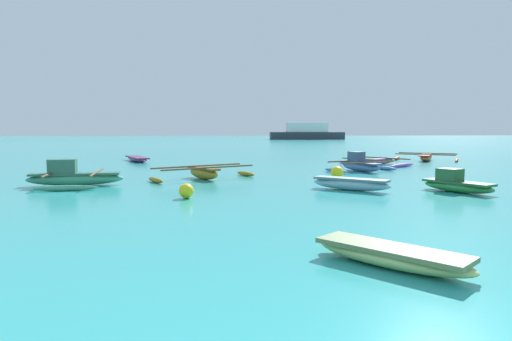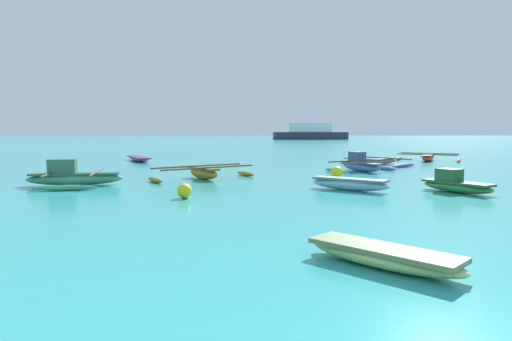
# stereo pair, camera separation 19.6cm
# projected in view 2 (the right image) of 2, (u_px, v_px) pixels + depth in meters

# --- Properties ---
(moored_boat_0) EXTENTS (2.59, 2.19, 0.42)m
(moored_boat_0) POSITION_uv_depth(u_px,v_px,m) (350.00, 184.00, 15.79)
(moored_boat_0) COLOR #8DC1D0
(moored_boat_0) RESTS_ON ground_plane
(moored_boat_1) EXTENTS (4.45, 3.78, 0.48)m
(moored_boat_1) POSITION_uv_depth(u_px,v_px,m) (428.00, 157.00, 29.92)
(moored_boat_1) COLOR #C7512C
(moored_boat_1) RESTS_ON ground_plane
(moored_boat_2) EXTENTS (3.69, 2.87, 0.96)m
(moored_boat_2) POSITION_uv_depth(u_px,v_px,m) (361.00, 165.00, 22.67)
(moored_boat_2) COLOR #5478AD
(moored_boat_2) RESTS_ON ground_plane
(moored_boat_3) EXTENTS (4.55, 3.53, 0.55)m
(moored_boat_3) POSITION_uv_depth(u_px,v_px,m) (203.00, 173.00, 19.27)
(moored_boat_3) COLOR #A0791E
(moored_boat_3) RESTS_ON ground_plane
(moored_boat_4) EXTENTS (4.12, 4.27, 0.42)m
(moored_boat_4) POSITION_uv_depth(u_px,v_px,m) (377.00, 162.00, 26.17)
(moored_boat_4) COLOR #794FB7
(moored_boat_4) RESTS_ON ground_plane
(moored_boat_5) EXTENTS (2.27, 3.73, 0.29)m
(moored_boat_5) POSITION_uv_depth(u_px,v_px,m) (139.00, 159.00, 29.53)
(moored_boat_5) COLOR #904685
(moored_boat_5) RESTS_ON ground_plane
(moored_boat_6) EXTENTS (1.89, 2.55, 0.78)m
(moored_boat_6) POSITION_uv_depth(u_px,v_px,m) (456.00, 184.00, 15.32)
(moored_boat_6) COLOR #2F8D3F
(moored_boat_6) RESTS_ON ground_plane
(moored_boat_7) EXTENTS (3.55, 3.47, 0.99)m
(moored_boat_7) POSITION_uv_depth(u_px,v_px,m) (73.00, 177.00, 17.16)
(moored_boat_7) COLOR #469D76
(moored_boat_7) RESTS_ON ground_plane
(moored_boat_8) EXTENTS (2.30, 2.42, 0.32)m
(moored_boat_8) POSITION_uv_depth(u_px,v_px,m) (383.00, 255.00, 7.11)
(moored_boat_8) COLOR #9DC16F
(moored_boat_8) RESTS_ON ground_plane
(mooring_buoy_0) EXTENTS (0.46, 0.46, 0.46)m
(mooring_buoy_0) POSITION_uv_depth(u_px,v_px,m) (184.00, 191.00, 14.03)
(mooring_buoy_0) COLOR yellow
(mooring_buoy_0) RESTS_ON ground_plane
(mooring_buoy_1) EXTENTS (0.55, 0.55, 0.55)m
(mooring_buoy_1) POSITION_uv_depth(u_px,v_px,m) (337.00, 173.00, 19.18)
(mooring_buoy_1) COLOR yellow
(mooring_buoy_1) RESTS_ON ground_plane
(distant_ferry) EXTENTS (13.56, 2.98, 2.98)m
(distant_ferry) POSITION_uv_depth(u_px,v_px,m) (310.00, 133.00, 84.06)
(distant_ferry) COLOR #2D333D
(distant_ferry) RESTS_ON ground_plane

